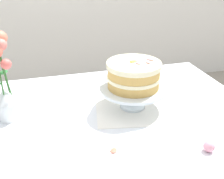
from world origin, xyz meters
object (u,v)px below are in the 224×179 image
object	(u,v)px
dining_table	(99,142)
fallen_rose	(210,147)
cake_stand	(133,90)
layer_cake	(134,75)
flower_vase	(2,80)

from	to	relation	value
dining_table	fallen_rose	bearing A→B (deg)	-39.45
cake_stand	layer_cake	xyz separation A→B (m)	(0.00, -0.00, 0.07)
dining_table	cake_stand	xyz separation A→B (m)	(0.17, 0.09, 0.18)
dining_table	flower_vase	world-z (taller)	flower_vase
layer_cake	dining_table	bearing A→B (deg)	-153.26
flower_vase	fallen_rose	xyz separation A→B (m)	(0.67, -0.40, -0.15)
dining_table	layer_cake	bearing A→B (deg)	26.74
flower_vase	dining_table	bearing A→B (deg)	-20.39
layer_cake	fallen_rose	xyz separation A→B (m)	(0.15, -0.36, -0.14)
cake_stand	fallen_rose	xyz separation A→B (m)	(0.15, -0.36, -0.06)
dining_table	flower_vase	size ratio (longest dim) A/B	3.88
cake_stand	layer_cake	distance (m)	0.07
dining_table	cake_stand	world-z (taller)	cake_stand
dining_table	fallen_rose	xyz separation A→B (m)	(0.33, -0.27, 0.11)
dining_table	fallen_rose	size ratio (longest dim) A/B	11.67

